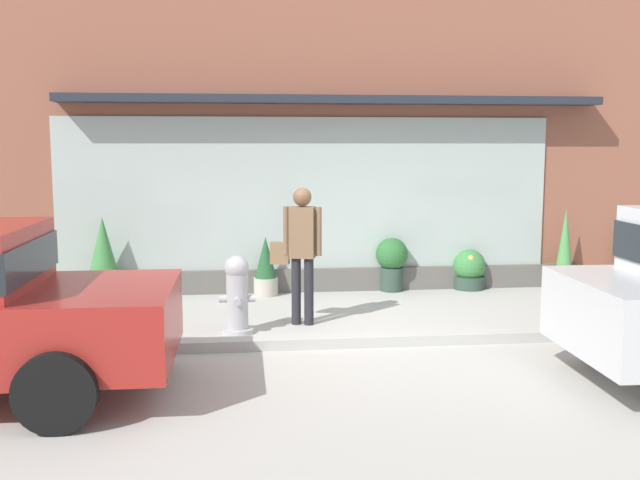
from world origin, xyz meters
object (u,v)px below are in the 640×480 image
at_px(fire_hydrant, 237,294).
at_px(potted_plant_window_center, 0,279).
at_px(potted_plant_near_hydrant, 266,267).
at_px(potted_plant_low_front, 469,270).
at_px(potted_plant_window_left, 392,261).
at_px(potted_plant_doorstep, 103,260).
at_px(pedestrian_with_handbag, 301,245).
at_px(potted_plant_trailing_edge, 565,251).
at_px(potted_plant_corner_tall, 639,260).

xyz_separation_m(fire_hydrant, potted_plant_window_center, (-3.43, 2.17, -0.15)).
height_order(potted_plant_window_center, potted_plant_near_hydrant, potted_plant_near_hydrant).
relative_size(fire_hydrant, potted_plant_window_center, 1.45).
bearing_deg(potted_plant_low_front, potted_plant_window_left, -179.17).
bearing_deg(potted_plant_near_hydrant, potted_plant_window_left, 3.70).
xyz_separation_m(potted_plant_window_left, potted_plant_low_front, (1.26, 0.02, -0.18)).
height_order(potted_plant_window_left, potted_plant_doorstep, potted_plant_doorstep).
xyz_separation_m(fire_hydrant, potted_plant_window_left, (2.41, 2.34, -0.00)).
bearing_deg(potted_plant_window_left, potted_plant_doorstep, -177.98).
bearing_deg(potted_plant_window_center, potted_plant_near_hydrant, 0.61).
bearing_deg(potted_plant_window_center, potted_plant_low_front, 1.51).
xyz_separation_m(pedestrian_with_handbag, potted_plant_trailing_edge, (4.34, 1.80, -0.40)).
distance_m(potted_plant_corner_tall, potted_plant_near_hydrant, 6.02).
relative_size(fire_hydrant, potted_plant_near_hydrant, 1.06).
bearing_deg(potted_plant_window_left, potted_plant_low_front, 0.83).
bearing_deg(fire_hydrant, potted_plant_trailing_edge, 22.72).
bearing_deg(fire_hydrant, potted_plant_low_front, 32.76).
bearing_deg(pedestrian_with_handbag, potted_plant_corner_tall, -145.47).
distance_m(potted_plant_window_center, potted_plant_near_hydrant, 3.86).
distance_m(fire_hydrant, potted_plant_low_front, 4.36).
distance_m(potted_plant_window_left, potted_plant_corner_tall, 4.05).
relative_size(potted_plant_doorstep, potted_plant_trailing_edge, 0.95).
bearing_deg(potted_plant_low_front, potted_plant_doorstep, -178.24).
relative_size(potted_plant_corner_tall, potted_plant_near_hydrant, 0.92).
bearing_deg(pedestrian_with_handbag, potted_plant_near_hydrant, -62.61).
relative_size(fire_hydrant, potted_plant_low_front, 1.51).
bearing_deg(potted_plant_trailing_edge, potted_plant_corner_tall, 4.15).
bearing_deg(potted_plant_doorstep, potted_plant_corner_tall, 0.43).
distance_m(potted_plant_window_left, potted_plant_low_front, 1.27).
bearing_deg(pedestrian_with_handbag, potted_plant_trailing_edge, -141.48).
xyz_separation_m(fire_hydrant, pedestrian_with_handbag, (0.81, 0.35, 0.54)).
bearing_deg(pedestrian_with_handbag, potted_plant_doorstep, -17.58).
bearing_deg(potted_plant_near_hydrant, potted_plant_doorstep, -179.37).
relative_size(potted_plant_window_center, potted_plant_corner_tall, 0.80).
height_order(fire_hydrant, potted_plant_window_left, fire_hydrant).
xyz_separation_m(fire_hydrant, potted_plant_near_hydrant, (0.43, 2.21, -0.05)).
relative_size(fire_hydrant, potted_plant_corner_tall, 1.15).
height_order(potted_plant_window_left, potted_plant_low_front, potted_plant_window_left).
distance_m(potted_plant_window_center, potted_plant_trailing_edge, 8.58).
xyz_separation_m(pedestrian_with_handbag, potted_plant_window_center, (-4.24, 1.82, -0.69)).
distance_m(fire_hydrant, potted_plant_window_center, 4.06).
bearing_deg(potted_plant_corner_tall, potted_plant_window_center, -179.55).
relative_size(potted_plant_window_center, potted_plant_trailing_edge, 0.51).
relative_size(potted_plant_near_hydrant, potted_plant_doorstep, 0.73).
relative_size(potted_plant_window_center, potted_plant_doorstep, 0.53).
bearing_deg(potted_plant_low_front, fire_hydrant, -147.24).
bearing_deg(potted_plant_corner_tall, potted_plant_window_left, 178.71).
xyz_separation_m(pedestrian_with_handbag, potted_plant_near_hydrant, (-0.38, 1.86, -0.60)).
bearing_deg(potted_plant_window_center, potted_plant_doorstep, 0.57).
height_order(fire_hydrant, potted_plant_trailing_edge, potted_plant_trailing_edge).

